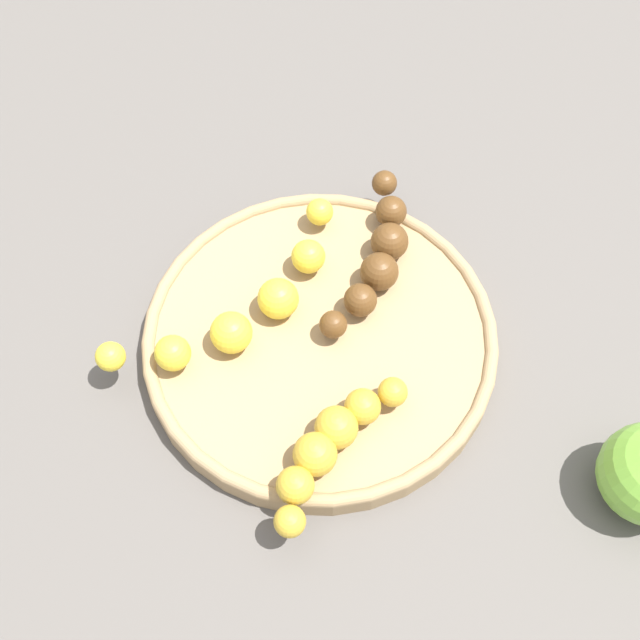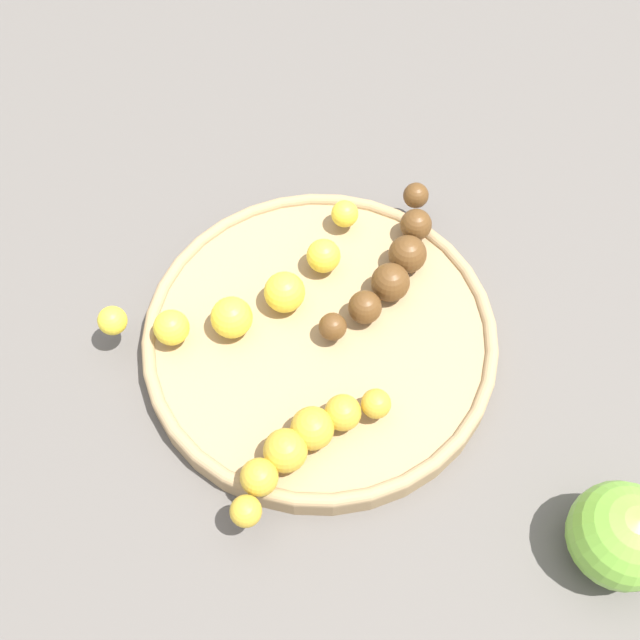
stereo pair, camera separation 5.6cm
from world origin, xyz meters
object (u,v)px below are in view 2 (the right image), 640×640
(banana_yellow, at_px, (251,293))
(apple_green, at_px, (621,535))
(banana_overripe, at_px, (393,265))
(fruit_bowl, at_px, (320,337))
(banana_spotted, at_px, (303,444))

(banana_yellow, distance_m, apple_green, 0.30)
(banana_overripe, distance_m, apple_green, 0.24)
(fruit_bowl, relative_size, banana_yellow, 1.56)
(banana_spotted, xyz_separation_m, banana_overripe, (0.02, 0.16, -0.00))
(apple_green, bearing_deg, banana_overripe, 141.89)
(apple_green, bearing_deg, banana_spotted, -178.14)
(banana_overripe, bearing_deg, banana_spotted, -85.62)
(fruit_bowl, distance_m, apple_green, 0.24)
(banana_yellow, xyz_separation_m, apple_green, (0.28, -0.09, -0.00))
(fruit_bowl, relative_size, apple_green, 3.88)
(banana_yellow, bearing_deg, apple_green, 23.36)
(banana_spotted, relative_size, banana_overripe, 0.75)
(banana_spotted, distance_m, apple_green, 0.21)
(fruit_bowl, relative_size, banana_spotted, 2.22)
(fruit_bowl, xyz_separation_m, banana_overripe, (0.04, 0.07, 0.02))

